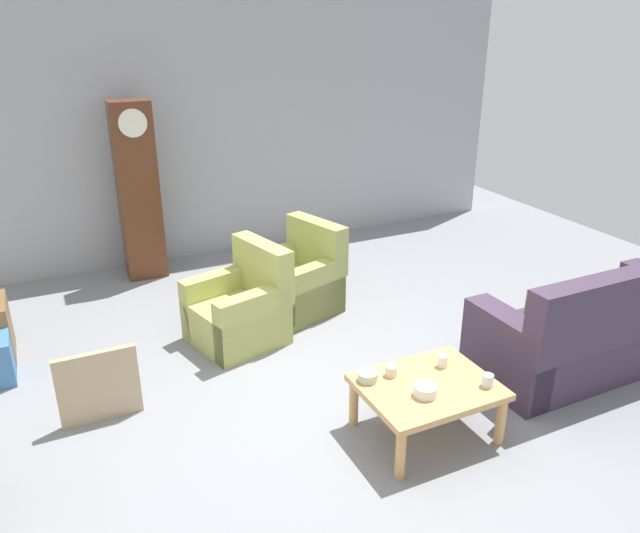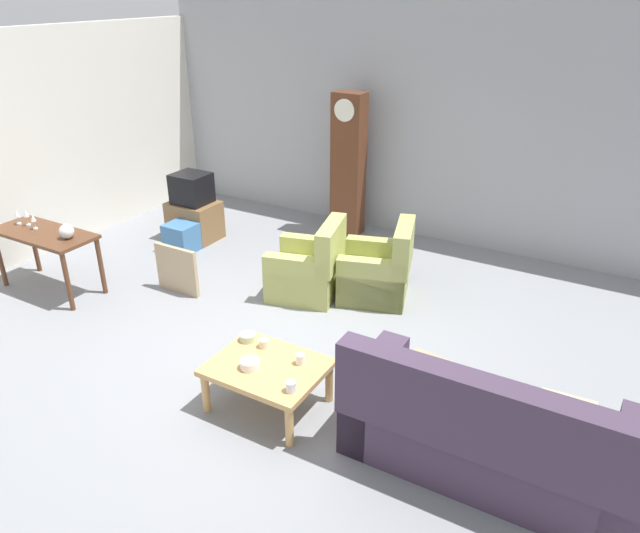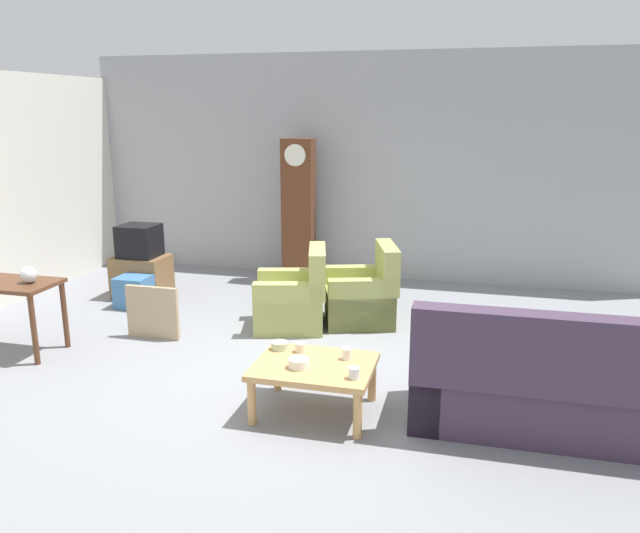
{
  "view_description": "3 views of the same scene",
  "coord_description": "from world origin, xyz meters",
  "px_view_note": "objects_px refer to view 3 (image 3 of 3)",
  "views": [
    {
      "loc": [
        -1.99,
        -3.86,
        2.9
      ],
      "look_at": [
        0.23,
        0.77,
        0.78
      ],
      "focal_mm": 34.67,
      "sensor_mm": 36.0,
      "label": 1
    },
    {
      "loc": [
        2.8,
        -4.15,
        3.35
      ],
      "look_at": [
        0.15,
        0.44,
        0.79
      ],
      "focal_mm": 33.07,
      "sensor_mm": 36.0,
      "label": 2
    },
    {
      "loc": [
        1.55,
        -5.32,
        2.43
      ],
      "look_at": [
        -0.0,
        0.74,
        0.84
      ],
      "focal_mm": 34.91,
      "sensor_mm": 36.0,
      "label": 3
    }
  ],
  "objects_px": {
    "framed_picture_leaning": "(153,313)",
    "armchair_olive_far": "(363,297)",
    "coffee_table_wood": "(314,370)",
    "bowl_shallow_green": "(280,345)",
    "bowl_white_stacked": "(299,363)",
    "storage_box_blue": "(135,291)",
    "glass_dome_cloche": "(29,275)",
    "cup_cream_tall": "(300,348)",
    "grandfather_clock": "(299,211)",
    "cup_blue_rimmed": "(354,373)",
    "cup_white_porcelain": "(347,354)",
    "armchair_olive_near": "(294,301)",
    "couch_floral": "(551,389)",
    "tv_stand_cabinet": "(142,276)",
    "tv_crt": "(139,241)"
  },
  "relations": [
    {
      "from": "coffee_table_wood",
      "to": "bowl_shallow_green",
      "type": "relative_size",
      "value": 6.59
    },
    {
      "from": "grandfather_clock",
      "to": "bowl_white_stacked",
      "type": "bearing_deg",
      "value": -73.77
    },
    {
      "from": "grandfather_clock",
      "to": "cup_blue_rimmed",
      "type": "xyz_separation_m",
      "value": [
        1.63,
        -4.1,
        -0.55
      ]
    },
    {
      "from": "armchair_olive_far",
      "to": "cup_blue_rimmed",
      "type": "relative_size",
      "value": 10.79
    },
    {
      "from": "framed_picture_leaning",
      "to": "armchair_olive_far",
      "type": "bearing_deg",
      "value": 27.27
    },
    {
      "from": "cup_cream_tall",
      "to": "cup_blue_rimmed",
      "type": "bearing_deg",
      "value": -37.09
    },
    {
      "from": "armchair_olive_near",
      "to": "glass_dome_cloche",
      "type": "height_order",
      "value": "armchair_olive_near"
    },
    {
      "from": "tv_stand_cabinet",
      "to": "cup_blue_rimmed",
      "type": "relative_size",
      "value": 7.49
    },
    {
      "from": "couch_floral",
      "to": "framed_picture_leaning",
      "type": "relative_size",
      "value": 3.51
    },
    {
      "from": "couch_floral",
      "to": "bowl_white_stacked",
      "type": "bearing_deg",
      "value": -172.55
    },
    {
      "from": "bowl_shallow_green",
      "to": "armchair_olive_near",
      "type": "bearing_deg",
      "value": 102.83
    },
    {
      "from": "armchair_olive_far",
      "to": "glass_dome_cloche",
      "type": "xyz_separation_m",
      "value": [
        -3.06,
        -1.76,
        0.52
      ]
    },
    {
      "from": "armchair_olive_far",
      "to": "cup_cream_tall",
      "type": "bearing_deg",
      "value": -94.38
    },
    {
      "from": "glass_dome_cloche",
      "to": "coffee_table_wood",
      "type": "bearing_deg",
      "value": -9.79
    },
    {
      "from": "armchair_olive_near",
      "to": "storage_box_blue",
      "type": "xyz_separation_m",
      "value": [
        -2.16,
        0.23,
        -0.11
      ]
    },
    {
      "from": "tv_stand_cabinet",
      "to": "bowl_white_stacked",
      "type": "xyz_separation_m",
      "value": [
        2.96,
        -2.7,
        0.19
      ]
    },
    {
      "from": "coffee_table_wood",
      "to": "tv_stand_cabinet",
      "type": "height_order",
      "value": "tv_stand_cabinet"
    },
    {
      "from": "armchair_olive_far",
      "to": "cup_white_porcelain",
      "type": "distance_m",
      "value": 2.16
    },
    {
      "from": "glass_dome_cloche",
      "to": "cup_blue_rimmed",
      "type": "bearing_deg",
      "value": -12.01
    },
    {
      "from": "grandfather_clock",
      "to": "bowl_shallow_green",
      "type": "bearing_deg",
      "value": -76.26
    },
    {
      "from": "armchair_olive_far",
      "to": "cup_blue_rimmed",
      "type": "xyz_separation_m",
      "value": [
        0.39,
        -2.5,
        0.17
      ]
    },
    {
      "from": "tv_crt",
      "to": "glass_dome_cloche",
      "type": "distance_m",
      "value": 2.06
    },
    {
      "from": "tv_crt",
      "to": "cup_blue_rimmed",
      "type": "height_order",
      "value": "tv_crt"
    },
    {
      "from": "framed_picture_leaning",
      "to": "storage_box_blue",
      "type": "xyz_separation_m",
      "value": [
        -0.79,
        0.97,
        -0.1
      ]
    },
    {
      "from": "storage_box_blue",
      "to": "cup_blue_rimmed",
      "type": "bearing_deg",
      "value": -35.84
    },
    {
      "from": "glass_dome_cloche",
      "to": "cup_cream_tall",
      "type": "bearing_deg",
      "value": -6.29
    },
    {
      "from": "armchair_olive_near",
      "to": "coffee_table_wood",
      "type": "bearing_deg",
      "value": -68.68
    },
    {
      "from": "tv_crt",
      "to": "bowl_shallow_green",
      "type": "bearing_deg",
      "value": -41.34
    },
    {
      "from": "tv_crt",
      "to": "glass_dome_cloche",
      "type": "height_order",
      "value": "tv_crt"
    },
    {
      "from": "coffee_table_wood",
      "to": "bowl_white_stacked",
      "type": "relative_size",
      "value": 5.79
    },
    {
      "from": "coffee_table_wood",
      "to": "cup_white_porcelain",
      "type": "distance_m",
      "value": 0.3
    },
    {
      "from": "tv_crt",
      "to": "cup_white_porcelain",
      "type": "distance_m",
      "value": 4.1
    },
    {
      "from": "bowl_white_stacked",
      "to": "framed_picture_leaning",
      "type": "bearing_deg",
      "value": 147.05
    },
    {
      "from": "glass_dome_cloche",
      "to": "cup_white_porcelain",
      "type": "relative_size",
      "value": 1.77
    },
    {
      "from": "armchair_olive_near",
      "to": "tv_crt",
      "type": "bearing_deg",
      "value": 164.26
    },
    {
      "from": "coffee_table_wood",
      "to": "storage_box_blue",
      "type": "bearing_deg",
      "value": 143.35
    },
    {
      "from": "grandfather_clock",
      "to": "framed_picture_leaning",
      "type": "height_order",
      "value": "grandfather_clock"
    },
    {
      "from": "storage_box_blue",
      "to": "bowl_shallow_green",
      "type": "relative_size",
      "value": 2.8
    },
    {
      "from": "armchair_olive_near",
      "to": "tv_crt",
      "type": "distance_m",
      "value": 2.43
    },
    {
      "from": "coffee_table_wood",
      "to": "bowl_shallow_green",
      "type": "height_order",
      "value": "bowl_shallow_green"
    },
    {
      "from": "coffee_table_wood",
      "to": "storage_box_blue",
      "type": "height_order",
      "value": "coffee_table_wood"
    },
    {
      "from": "armchair_olive_far",
      "to": "framed_picture_leaning",
      "type": "distance_m",
      "value": 2.37
    },
    {
      "from": "armchair_olive_far",
      "to": "tv_crt",
      "type": "bearing_deg",
      "value": 174.42
    },
    {
      "from": "grandfather_clock",
      "to": "cup_blue_rimmed",
      "type": "distance_m",
      "value": 4.44
    },
    {
      "from": "armchair_olive_far",
      "to": "tv_crt",
      "type": "height_order",
      "value": "tv_crt"
    },
    {
      "from": "tv_stand_cabinet",
      "to": "cup_white_porcelain",
      "type": "relative_size",
      "value": 7.25
    },
    {
      "from": "couch_floral",
      "to": "cup_cream_tall",
      "type": "xyz_separation_m",
      "value": [
        -2.02,
        0.07,
        0.11
      ]
    },
    {
      "from": "armchair_olive_far",
      "to": "tv_stand_cabinet",
      "type": "relative_size",
      "value": 1.44
    },
    {
      "from": "cup_white_porcelain",
      "to": "bowl_shallow_green",
      "type": "xyz_separation_m",
      "value": [
        -0.6,
        0.07,
        -0.01
      ]
    },
    {
      "from": "cup_blue_rimmed",
      "to": "bowl_shallow_green",
      "type": "relative_size",
      "value": 0.62
    }
  ]
}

